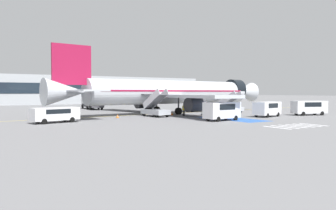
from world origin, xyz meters
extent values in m
plane|color=slate|center=(0.00, 0.00, 0.00)|extent=(600.00, 600.00, 0.00)
cube|color=gold|center=(-0.71, 0.04, 0.00)|extent=(75.78, 7.35, 0.01)
cube|color=#2856A8|center=(-0.71, -14.60, 0.00)|extent=(4.37, 10.35, 0.01)
cube|color=silver|center=(-4.31, -25.02, 0.00)|extent=(0.44, 3.60, 0.01)
cube|color=silver|center=(-3.11, -25.02, 0.00)|extent=(0.44, 3.60, 0.01)
cube|color=silver|center=(-1.91, -25.02, 0.00)|extent=(0.44, 3.60, 0.01)
cube|color=silver|center=(-0.71, -25.02, 0.00)|extent=(0.44, 3.60, 0.01)
cube|color=silver|center=(0.49, -25.02, 0.00)|extent=(0.44, 3.60, 0.01)
cube|color=silver|center=(1.69, -25.02, 0.00)|extent=(0.44, 3.60, 0.01)
cylinder|color=#B7BCC4|center=(-0.71, 0.04, 3.65)|extent=(32.34, 7.00, 4.00)
cone|color=#B7BCC4|center=(17.45, 1.75, 3.65)|extent=(4.75, 4.31, 3.92)
cone|color=#B7BCC4|center=(-19.68, -1.75, 3.65)|extent=(6.33, 4.38, 3.84)
cylinder|color=black|center=(14.47, 1.47, 4.15)|extent=(2.77, 4.24, 4.04)
cube|color=maroon|center=(-0.71, 0.04, 3.85)|extent=(29.79, 6.83, 0.24)
cube|color=#B7BCC4|center=(-4.81, 8.38, 3.05)|extent=(8.51, 17.25, 0.44)
cylinder|color=#38383D|center=(-3.16, 7.15, 1.70)|extent=(3.05, 2.46, 2.20)
cube|color=#B7BCC4|center=(-3.17, -8.93, 3.05)|extent=(5.55, 16.79, 0.44)
cylinder|color=#38383D|center=(-1.78, -7.40, 1.70)|extent=(3.05, 2.46, 2.20)
cube|color=maroon|center=(-18.78, -1.67, 7.46)|extent=(5.60, 0.88, 5.62)
cube|color=#B7BCC4|center=(-18.54, 2.17, 3.85)|extent=(4.18, 6.70, 0.24)
cube|color=#B7BCC4|center=(-17.83, -5.39, 3.85)|extent=(4.18, 6.70, 0.24)
cylinder|color=#38383D|center=(10.47, 1.09, 1.83)|extent=(0.20, 0.20, 2.83)
cylinder|color=black|center=(10.47, 1.09, 0.42)|extent=(0.86, 0.36, 0.84)
cylinder|color=#38383D|center=(-2.60, 2.97, 1.80)|extent=(0.24, 0.24, 2.50)
cylinder|color=black|center=(-2.60, 2.97, 0.55)|extent=(1.15, 0.70, 1.10)
cylinder|color=#38383D|center=(-2.02, -3.20, 1.80)|extent=(0.24, 0.24, 2.50)
cylinder|color=black|center=(-2.02, -3.20, 0.55)|extent=(1.15, 0.70, 1.10)
cube|color=#ADB2BA|center=(8.51, -3.71, 0.70)|extent=(2.64, 4.99, 0.70)
cylinder|color=black|center=(7.42, -2.13, 0.35)|extent=(0.28, 0.72, 0.70)
cylinder|color=black|center=(9.28, -1.95, 0.35)|extent=(0.28, 0.72, 0.70)
cylinder|color=black|center=(7.73, -5.47, 0.35)|extent=(0.28, 0.72, 0.70)
cylinder|color=black|center=(9.60, -5.30, 0.35)|extent=(0.28, 0.72, 0.70)
cube|color=#4C4C51|center=(8.51, -3.71, 2.00)|extent=(1.81, 4.26, 2.05)
cube|color=#4C4C51|center=(8.29, -1.44, 2.96)|extent=(1.75, 1.25, 0.12)
cube|color=silver|center=(7.74, -3.78, 2.48)|extent=(0.48, 4.47, 2.77)
cube|color=silver|center=(9.27, -3.64, 2.48)|extent=(0.48, 4.47, 2.77)
cube|color=#ADB2BA|center=(-7.47, -5.22, 0.70)|extent=(2.64, 4.99, 0.70)
cylinder|color=black|center=(-8.56, -3.63, 0.35)|extent=(0.28, 0.72, 0.70)
cylinder|color=black|center=(-6.70, -3.46, 0.35)|extent=(0.28, 0.72, 0.70)
cylinder|color=black|center=(-8.25, -6.98, 0.35)|extent=(0.28, 0.72, 0.70)
cylinder|color=black|center=(-6.38, -6.80, 0.35)|extent=(0.28, 0.72, 0.70)
cube|color=#4C4C51|center=(-7.47, -5.22, 2.18)|extent=(1.81, 4.27, 2.40)
cube|color=#4C4C51|center=(-7.69, -2.95, 3.31)|extent=(1.75, 1.25, 0.12)
cube|color=silver|center=(-8.24, -5.29, 2.65)|extent=(0.49, 4.53, 3.09)
cube|color=silver|center=(-6.71, -5.15, 2.65)|extent=(0.49, 4.53, 3.09)
cube|color=#38383D|center=(-8.65, 20.13, 0.78)|extent=(3.10, 9.08, 0.60)
cube|color=silver|center=(-8.35, 24.48, 1.28)|extent=(2.50, 2.14, 1.60)
cube|color=black|center=(-8.28, 25.47, 1.60)|extent=(2.00, 0.18, 0.70)
cylinder|color=#B7BCC4|center=(-8.67, 19.73, 2.35)|extent=(2.95, 6.31, 2.54)
cylinder|color=gold|center=(-8.67, 19.73, 2.35)|extent=(2.61, 0.52, 2.59)
cylinder|color=black|center=(-9.56, 24.17, 0.48)|extent=(0.34, 0.98, 0.96)
cylinder|color=black|center=(-7.19, 24.01, 0.48)|extent=(0.34, 0.98, 0.96)
cylinder|color=black|center=(-9.87, 19.71, 0.48)|extent=(0.34, 0.98, 0.96)
cylinder|color=black|center=(-7.50, 19.55, 0.48)|extent=(0.34, 0.98, 0.96)
cylinder|color=black|center=(-10.03, 17.24, 0.48)|extent=(0.34, 0.98, 0.96)
cylinder|color=black|center=(-7.66, 17.08, 0.48)|extent=(0.34, 0.98, 0.96)
cube|color=silver|center=(14.58, -15.36, 1.29)|extent=(5.80, 3.34, 1.93)
cube|color=black|center=(14.58, -15.36, 1.71)|extent=(3.44, 2.65, 0.70)
cylinder|color=black|center=(16.46, -15.04, 0.32)|extent=(0.67, 0.38, 0.64)
cylinder|color=black|center=(15.98, -16.65, 0.32)|extent=(0.67, 0.38, 0.64)
cylinder|color=black|center=(13.19, -14.06, 0.32)|extent=(0.67, 0.38, 0.64)
cylinder|color=black|center=(12.70, -15.67, 0.32)|extent=(0.67, 0.38, 0.64)
cube|color=silver|center=(6.42, -14.17, 1.26)|extent=(5.31, 3.01, 1.88)
cube|color=black|center=(6.42, -14.17, 1.67)|extent=(3.12, 2.54, 0.68)
cylinder|color=black|center=(7.73, -12.96, 0.32)|extent=(0.67, 0.34, 0.64)
cylinder|color=black|center=(8.13, -14.71, 0.32)|extent=(0.67, 0.34, 0.64)
cylinder|color=black|center=(4.71, -13.64, 0.32)|extent=(0.67, 0.34, 0.64)
cylinder|color=black|center=(5.10, -15.39, 0.32)|extent=(0.67, 0.34, 0.64)
cube|color=silver|center=(-3.58, -15.70, 1.33)|extent=(5.26, 2.37, 2.03)
cube|color=black|center=(-3.58, -15.70, 1.78)|extent=(2.98, 2.17, 0.73)
cylinder|color=black|center=(-2.09, -14.69, 0.32)|extent=(0.66, 0.26, 0.64)
cylinder|color=black|center=(-1.93, -16.41, 0.32)|extent=(0.66, 0.26, 0.64)
cylinder|color=black|center=(-5.24, -15.00, 0.32)|extent=(0.66, 0.26, 0.64)
cylinder|color=black|center=(-5.07, -16.71, 0.32)|extent=(0.66, 0.26, 0.64)
cube|color=silver|center=(-22.46, -7.68, 1.06)|extent=(5.81, 3.20, 1.48)
cube|color=black|center=(-22.46, -7.68, 1.39)|extent=(3.40, 2.69, 0.53)
cylinder|color=black|center=(-23.91, -8.97, 0.32)|extent=(0.67, 0.33, 0.64)
cylinder|color=black|center=(-24.33, -7.14, 0.32)|extent=(0.67, 0.33, 0.64)
cylinder|color=black|center=(-20.59, -8.23, 0.32)|extent=(0.67, 0.33, 0.64)
cylinder|color=black|center=(-21.00, -6.39, 0.32)|extent=(0.67, 0.33, 0.64)
cube|color=gray|center=(1.22, -6.27, 0.26)|extent=(2.81, 2.96, 0.12)
cylinder|color=black|center=(1.38, -5.06, 0.20)|extent=(0.33, 0.37, 0.40)
cylinder|color=black|center=(2.37, -5.87, 0.20)|extent=(0.33, 0.37, 0.40)
cylinder|color=black|center=(0.06, -6.68, 0.20)|extent=(0.33, 0.37, 0.40)
cylinder|color=black|center=(1.05, -7.48, 0.20)|extent=(0.33, 0.37, 0.40)
cylinder|color=gray|center=(1.44, -4.91, 0.59)|extent=(0.05, 0.05, 0.55)
cylinder|color=gray|center=(2.51, -5.78, 0.59)|extent=(0.05, 0.05, 0.55)
cylinder|color=gray|center=(-0.08, -6.76, 0.59)|extent=(0.05, 0.05, 0.55)
cylinder|color=gray|center=(0.99, -7.64, 0.59)|extent=(0.05, 0.05, 0.55)
cylinder|color=black|center=(11.98, -2.03, 0.39)|extent=(0.14, 0.14, 0.78)
cylinder|color=black|center=(11.82, -2.09, 0.39)|extent=(0.14, 0.14, 0.78)
cube|color=orange|center=(11.90, -2.06, 1.09)|extent=(0.47, 0.34, 0.62)
cube|color=silver|center=(11.90, -2.06, 1.09)|extent=(0.48, 0.35, 0.06)
sphere|color=#9E704C|center=(11.90, -2.06, 1.50)|extent=(0.21, 0.21, 0.21)
cylinder|color=#191E38|center=(4.69, -3.06, 0.38)|extent=(0.14, 0.14, 0.77)
cylinder|color=#191E38|center=(4.54, -2.98, 0.38)|extent=(0.14, 0.14, 0.77)
cube|color=orange|center=(4.62, -3.02, 1.07)|extent=(0.47, 0.39, 0.61)
cube|color=silver|center=(4.62, -3.02, 1.07)|extent=(0.49, 0.40, 0.06)
sphere|color=brown|center=(4.62, -3.02, 1.48)|extent=(0.21, 0.21, 0.21)
cylinder|color=black|center=(-3.09, -6.44, 0.44)|extent=(0.14, 0.14, 0.87)
cylinder|color=black|center=(-3.25, -6.37, 0.44)|extent=(0.14, 0.14, 0.87)
cube|color=yellow|center=(-3.17, -6.41, 1.22)|extent=(0.47, 0.38, 0.69)
cube|color=silver|center=(-3.17, -6.41, 1.22)|extent=(0.49, 0.39, 0.06)
sphere|color=#9E704C|center=(-3.17, -6.41, 1.68)|extent=(0.24, 0.24, 0.24)
cone|color=orange|center=(4.30, -5.29, 0.24)|extent=(0.43, 0.43, 0.47)
cylinder|color=white|center=(4.30, -5.29, 0.26)|extent=(0.23, 0.23, 0.06)
cone|color=orange|center=(-13.22, -4.57, 0.24)|extent=(0.43, 0.43, 0.48)
cylinder|color=white|center=(-13.22, -4.57, 0.26)|extent=(0.24, 0.24, 0.06)
cone|color=orange|center=(-3.65, -3.80, 0.25)|extent=(0.44, 0.44, 0.49)
cylinder|color=white|center=(-3.65, -3.80, 0.27)|extent=(0.24, 0.24, 0.06)
cube|color=#9EA3A8|center=(-9.93, 57.57, 4.35)|extent=(103.02, 12.00, 8.70)
cube|color=#19232D|center=(-9.93, 51.52, 4.78)|extent=(98.90, 0.10, 3.04)
camera|label=1|loc=(-31.15, -47.62, 3.61)|focal=35.00mm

